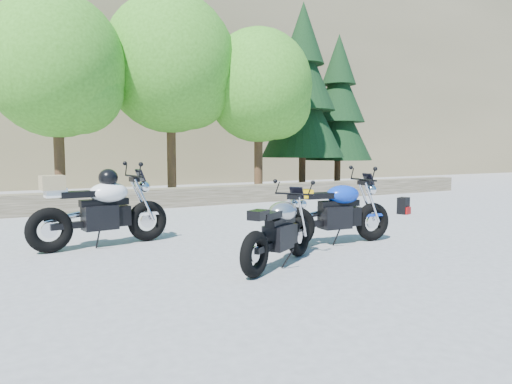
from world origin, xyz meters
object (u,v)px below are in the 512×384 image
silver_bike (279,232)px  backpack (404,206)px  white_bike (100,209)px  blue_bike (337,213)px

silver_bike → backpack: bearing=-3.5°
white_bike → backpack: white_bike is taller
white_bike → backpack: (7.03, 0.40, -0.41)m
blue_bike → backpack: 4.20m
silver_bike → backpack: silver_bike is taller
silver_bike → white_bike: size_ratio=0.74×
blue_bike → white_bike: bearing=159.3°
blue_bike → backpack: bearing=34.1°
white_bike → backpack: bearing=-4.4°
white_bike → blue_bike: 3.74m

